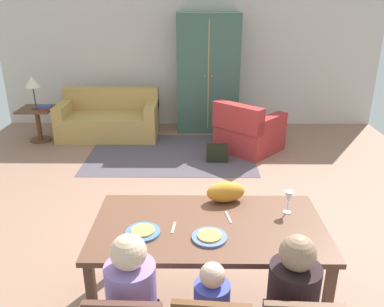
# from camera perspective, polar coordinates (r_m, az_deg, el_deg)

# --- Properties ---
(ground_plane) EXTENTS (7.09, 6.29, 0.02)m
(ground_plane) POSITION_cam_1_polar(r_m,az_deg,el_deg) (4.91, -0.99, -6.79)
(ground_plane) COLOR #926B57
(back_wall) EXTENTS (7.09, 0.10, 2.70)m
(back_wall) POSITION_cam_1_polar(r_m,az_deg,el_deg) (7.57, -0.44, 14.30)
(back_wall) COLOR beige
(back_wall) RESTS_ON ground_plane
(dining_table) EXTENTS (1.73, 0.92, 0.76)m
(dining_table) POSITION_cam_1_polar(r_m,az_deg,el_deg) (3.01, 2.40, -11.43)
(dining_table) COLOR brown
(dining_table) RESTS_ON ground_plane
(plate_near_man) EXTENTS (0.25, 0.25, 0.02)m
(plate_near_man) POSITION_cam_1_polar(r_m,az_deg,el_deg) (2.89, -7.13, -11.25)
(plate_near_man) COLOR #476E9E
(plate_near_man) RESTS_ON dining_table
(pizza_near_man) EXTENTS (0.17, 0.17, 0.01)m
(pizza_near_man) POSITION_cam_1_polar(r_m,az_deg,el_deg) (2.88, -7.15, -11.00)
(pizza_near_man) COLOR gold
(pizza_near_man) RESTS_ON plate_near_man
(plate_near_child) EXTENTS (0.25, 0.25, 0.02)m
(plate_near_child) POSITION_cam_1_polar(r_m,az_deg,el_deg) (2.82, 2.54, -12.04)
(plate_near_child) COLOR #5870A0
(plate_near_child) RESTS_ON dining_table
(pizza_near_child) EXTENTS (0.17, 0.17, 0.01)m
(pizza_near_child) POSITION_cam_1_polar(r_m,az_deg,el_deg) (2.81, 2.55, -11.79)
(pizza_near_child) COLOR #E49545
(pizza_near_child) RESTS_ON plate_near_child
(wine_glass) EXTENTS (0.07, 0.07, 0.19)m
(wine_glass) POSITION_cam_1_polar(r_m,az_deg,el_deg) (3.14, 13.82, -6.23)
(wine_glass) COLOR silver
(wine_glass) RESTS_ON dining_table
(fork) EXTENTS (0.03, 0.15, 0.01)m
(fork) POSITION_cam_1_polar(r_m,az_deg,el_deg) (2.93, -2.70, -10.70)
(fork) COLOR silver
(fork) RESTS_ON dining_table
(knife) EXTENTS (0.04, 0.17, 0.01)m
(knife) POSITION_cam_1_polar(r_m,az_deg,el_deg) (3.07, 5.31, -9.20)
(knife) COLOR silver
(knife) RESTS_ON dining_table
(cat) EXTENTS (0.34, 0.22, 0.17)m
(cat) POSITION_cam_1_polar(r_m,az_deg,el_deg) (3.25, 4.91, -5.58)
(cat) COLOR orange
(cat) RESTS_ON dining_table
(area_rug) EXTENTS (2.60, 1.80, 0.01)m
(area_rug) POSITION_cam_1_polar(r_m,az_deg,el_deg) (6.30, -3.05, 0.02)
(area_rug) COLOR #4F4650
(area_rug) RESTS_ON ground_plane
(couch) EXTENTS (1.71, 0.86, 0.82)m
(couch) POSITION_cam_1_polar(r_m,az_deg,el_deg) (7.16, -11.90, 4.83)
(couch) COLOR tan
(couch) RESTS_ON ground_plane
(armchair) EXTENTS (1.21, 1.21, 0.82)m
(armchair) POSITION_cam_1_polar(r_m,az_deg,el_deg) (6.39, 8.10, 3.14)
(armchair) COLOR #A72D2D
(armchair) RESTS_ON ground_plane
(armoire) EXTENTS (1.10, 0.59, 2.10)m
(armoire) POSITION_cam_1_polar(r_m,az_deg,el_deg) (7.23, 2.33, 11.52)
(armoire) COLOR #3B5A4E
(armoire) RESTS_ON ground_plane
(side_table) EXTENTS (0.56, 0.56, 0.58)m
(side_table) POSITION_cam_1_polar(r_m,az_deg,el_deg) (7.25, -21.44, 4.58)
(side_table) COLOR brown
(side_table) RESTS_ON ground_plane
(table_lamp) EXTENTS (0.26, 0.26, 0.54)m
(table_lamp) POSITION_cam_1_polar(r_m,az_deg,el_deg) (7.11, -22.14, 9.44)
(table_lamp) COLOR #413D3E
(table_lamp) RESTS_ON side_table
(book_lower) EXTENTS (0.22, 0.16, 0.03)m
(book_lower) POSITION_cam_1_polar(r_m,az_deg,el_deg) (7.08, -20.50, 6.16)
(book_lower) COLOR #9E2B36
(book_lower) RESTS_ON side_table
(book_upper) EXTENTS (0.22, 0.16, 0.03)m
(book_upper) POSITION_cam_1_polar(r_m,az_deg,el_deg) (7.10, -20.62, 6.42)
(book_upper) COLOR #294F7F
(book_upper) RESTS_ON book_lower
(handbag) EXTENTS (0.32, 0.16, 0.26)m
(handbag) POSITION_cam_1_polar(r_m,az_deg,el_deg) (5.97, 3.65, 0.06)
(handbag) COLOR black
(handbag) RESTS_ON ground_plane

